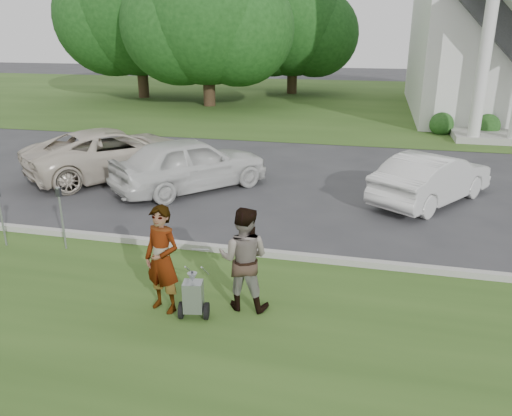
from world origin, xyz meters
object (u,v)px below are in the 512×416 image
at_px(parking_meter_far, 0,210).
at_px(tree_left, 207,21).
at_px(tree_far, 138,14).
at_px(striping_cart, 193,297).
at_px(car_d, 432,178).
at_px(car_a, 114,152).
at_px(car_b, 191,164).
at_px(church, 506,4).
at_px(tree_back, 293,29).
at_px(person_left, 162,260).
at_px(person_right, 244,259).
at_px(parking_meter_near, 61,211).

bearing_deg(parking_meter_far, tree_left, 96.83).
xyz_separation_m(tree_far, striping_cart, (13.80, -27.07, -5.30)).
height_order(striping_cart, car_d, car_d).
xyz_separation_m(tree_left, parking_meter_far, (2.66, -22.23, -4.26)).
bearing_deg(striping_cart, car_a, 115.69).
distance_m(car_a, car_b, 3.13).
distance_m(church, car_d, 19.31).
xyz_separation_m(car_b, car_d, (6.94, 0.46, -0.11)).
bearing_deg(car_b, striping_cart, 152.04).
bearing_deg(car_b, church, -81.44).
xyz_separation_m(tree_far, tree_back, (10.00, 5.00, -0.97)).
distance_m(parking_meter_far, car_a, 5.89).
relative_size(person_left, car_d, 0.44).
bearing_deg(person_right, tree_left, -70.42).
xyz_separation_m(tree_left, person_right, (8.52, -23.53, -4.20)).
bearing_deg(tree_back, striping_cart, -83.25).
xyz_separation_m(person_right, parking_meter_near, (-4.45, 1.46, -0.01)).
bearing_deg(car_d, car_a, 31.74).
height_order(tree_back, parking_meter_far, tree_back).
height_order(tree_left, parking_meter_far, tree_left).
height_order(tree_back, parking_meter_near, tree_back).
relative_size(person_left, parking_meter_far, 1.39).
height_order(tree_back, person_left, tree_back).
height_order(tree_far, car_a, tree_far).
distance_m(tree_left, car_a, 17.07).
relative_size(tree_left, person_left, 5.67).
distance_m(person_right, car_d, 7.64).
bearing_deg(person_right, person_left, 16.78).
xyz_separation_m(church, person_left, (-9.79, -25.05, -5.00)).
bearing_deg(car_b, person_left, 147.99).
height_order(church, car_d, church).
distance_m(person_left, car_a, 9.08).
distance_m(tree_back, car_a, 24.74).
height_order(tree_far, car_d, tree_far).
relative_size(tree_left, car_d, 2.51).
distance_m(church, parking_meter_far, 27.88).
bearing_deg(tree_back, person_right, -81.84).
distance_m(church, person_left, 27.36).
relative_size(church, parking_meter_near, 16.90).
xyz_separation_m(person_right, car_d, (3.63, 6.72, -0.21)).
xyz_separation_m(striping_cart, parking_meter_far, (-5.13, 1.83, 0.46)).
relative_size(striping_cart, car_d, 0.24).
bearing_deg(striping_cart, person_right, 26.45).
bearing_deg(parking_meter_far, tree_far, 108.95).
distance_m(tree_left, tree_back, 8.95).
xyz_separation_m(tree_left, tree_far, (-6.00, 3.00, 0.58)).
bearing_deg(parking_meter_far, person_right, -12.49).
bearing_deg(tree_back, car_d, -71.81).
bearing_deg(tree_left, car_a, -82.29).
bearing_deg(tree_back, car_a, -94.19).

